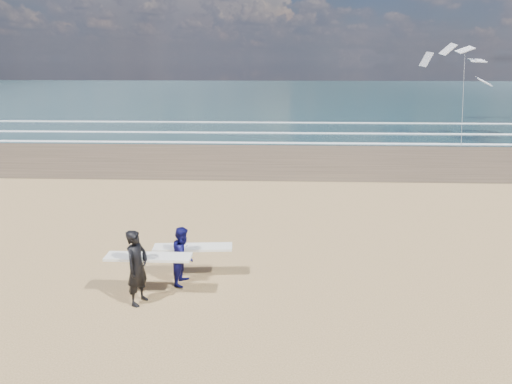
{
  "coord_description": "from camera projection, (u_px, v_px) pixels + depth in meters",
  "views": [
    {
      "loc": [
        2.34,
        -10.43,
        6.0
      ],
      "look_at": [
        1.66,
        6.0,
        1.18
      ],
      "focal_mm": 32.0,
      "sensor_mm": 36.0,
      "label": 1
    }
  ],
  "objects": [
    {
      "name": "surfer_near",
      "position": [
        138.0,
        266.0,
        11.43
      ],
      "size": [
        2.2,
        1.03,
        1.97
      ],
      "color": "black",
      "rests_on": "ground"
    },
    {
      "name": "ocean",
      "position": [
        376.0,
        94.0,
        80.02
      ],
      "size": [
        220.0,
        100.0,
        0.02
      ],
      "primitive_type": "cube",
      "color": "#183336",
      "rests_on": "ground"
    },
    {
      "name": "kite_1",
      "position": [
        464.0,
        82.0,
        34.11
      ],
      "size": [
        5.81,
        4.74,
        7.8
      ],
      "color": "slate",
      "rests_on": "ground"
    },
    {
      "name": "foam_breakers",
      "position": [
        487.0,
        133.0,
        37.91
      ],
      "size": [
        220.0,
        11.7,
        0.05
      ],
      "color": "white",
      "rests_on": "ground"
    },
    {
      "name": "surfer_far",
      "position": [
        184.0,
        255.0,
        12.52
      ],
      "size": [
        2.23,
        1.14,
        1.64
      ],
      "color": "#0E0D4D",
      "rests_on": "ground"
    }
  ]
}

